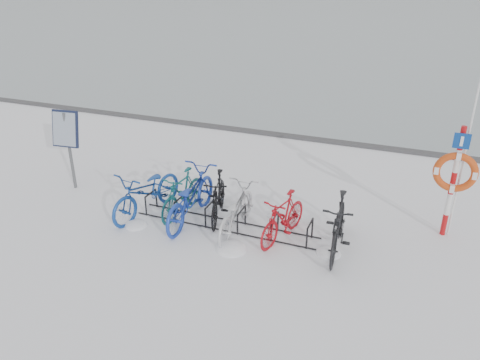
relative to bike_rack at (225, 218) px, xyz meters
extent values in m
plane|color=white|center=(0.00, 0.00, -0.18)|extent=(900.00, 900.00, 0.00)
cube|color=#3F3F42|center=(0.00, 5.90, -0.13)|extent=(400.00, 0.25, 0.10)
cylinder|color=black|center=(-1.80, -0.22, 0.04)|extent=(0.04, 0.04, 0.44)
cylinder|color=black|center=(-1.80, 0.22, 0.04)|extent=(0.04, 0.04, 0.44)
cylinder|color=black|center=(-1.80, 0.00, 0.26)|extent=(0.04, 0.44, 0.04)
cylinder|color=black|center=(-1.08, -0.22, 0.04)|extent=(0.04, 0.04, 0.44)
cylinder|color=black|center=(-1.08, 0.22, 0.04)|extent=(0.04, 0.04, 0.44)
cylinder|color=black|center=(-1.08, 0.00, 0.26)|extent=(0.04, 0.44, 0.04)
cylinder|color=black|center=(-0.36, -0.22, 0.04)|extent=(0.04, 0.04, 0.44)
cylinder|color=black|center=(-0.36, 0.22, 0.04)|extent=(0.04, 0.04, 0.44)
cylinder|color=black|center=(-0.36, 0.00, 0.26)|extent=(0.04, 0.44, 0.04)
cylinder|color=black|center=(0.36, -0.22, 0.04)|extent=(0.04, 0.04, 0.44)
cylinder|color=black|center=(0.36, 0.22, 0.04)|extent=(0.04, 0.04, 0.44)
cylinder|color=black|center=(0.36, 0.00, 0.26)|extent=(0.04, 0.44, 0.04)
cylinder|color=black|center=(1.08, -0.22, 0.04)|extent=(0.04, 0.04, 0.44)
cylinder|color=black|center=(1.08, 0.22, 0.04)|extent=(0.04, 0.04, 0.44)
cylinder|color=black|center=(1.08, 0.00, 0.26)|extent=(0.04, 0.44, 0.04)
cylinder|color=black|center=(1.80, -0.22, 0.04)|extent=(0.04, 0.04, 0.44)
cylinder|color=black|center=(1.80, 0.22, 0.04)|extent=(0.04, 0.04, 0.44)
cylinder|color=black|center=(1.80, 0.00, 0.26)|extent=(0.04, 0.44, 0.04)
cylinder|color=black|center=(0.00, -0.22, -0.16)|extent=(4.00, 0.03, 0.03)
cylinder|color=black|center=(0.00, 0.22, -0.16)|extent=(4.00, 0.03, 0.03)
cylinder|color=#595B5E|center=(-4.20, 0.35, 0.77)|extent=(0.07, 0.07, 1.90)
cube|color=black|center=(-4.20, 0.32, 1.35)|extent=(0.68, 0.32, 0.86)
cube|color=#8C99AD|center=(-4.20, 0.28, 1.35)|extent=(0.61, 0.24, 0.77)
cylinder|color=#AD0D11|center=(4.25, 1.34, 0.05)|extent=(0.10, 0.10, 0.46)
cylinder|color=silver|center=(4.25, 1.34, 0.51)|extent=(0.10, 0.10, 0.46)
cylinder|color=#AD0D11|center=(4.25, 1.34, 0.97)|extent=(0.10, 0.10, 0.46)
cylinder|color=silver|center=(4.25, 1.34, 1.44)|extent=(0.10, 0.10, 0.46)
cylinder|color=#AD0D11|center=(4.25, 1.34, 1.90)|extent=(0.10, 0.10, 0.46)
torus|color=#BF4012|center=(4.25, 1.25, 1.24)|extent=(0.81, 0.14, 0.81)
cube|color=navy|center=(4.25, 1.26, 1.87)|extent=(0.29, 0.03, 0.29)
cylinder|color=silver|center=(4.36, 1.39, 1.92)|extent=(0.04, 0.04, 4.20)
imported|color=navy|center=(-1.82, -0.08, 0.37)|extent=(1.09, 2.18, 1.09)
imported|color=#115358|center=(-1.11, 0.20, 0.32)|extent=(0.58, 1.71, 1.01)
imported|color=#1B39A6|center=(-0.81, 0.00, 0.39)|extent=(0.81, 2.20, 1.14)
imported|color=black|center=(-0.30, 0.31, 0.33)|extent=(0.92, 1.77, 1.03)
imported|color=#B5B8BD|center=(0.26, -0.07, 0.31)|extent=(0.70, 1.89, 0.98)
imported|color=#A80E18|center=(1.24, 0.01, 0.31)|extent=(0.84, 1.70, 0.98)
imported|color=black|center=(2.35, -0.04, 0.39)|extent=(0.66, 1.93, 1.14)
ellipsoid|color=white|center=(-1.76, -0.69, -0.18)|extent=(0.48, 0.48, 0.17)
ellipsoid|color=white|center=(2.24, -0.23, -0.18)|extent=(0.48, 0.48, 0.17)
ellipsoid|color=white|center=(0.46, -0.78, -0.18)|extent=(0.62, 0.62, 0.22)
ellipsoid|color=white|center=(-0.66, 0.43, -0.18)|extent=(0.41, 0.41, 0.14)
ellipsoid|color=white|center=(-2.59, -0.06, -0.18)|extent=(0.34, 0.34, 0.12)
ellipsoid|color=white|center=(0.85, 0.80, -0.18)|extent=(0.37, 0.37, 0.13)
camera|label=1|loc=(3.46, -7.85, 4.80)|focal=35.00mm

